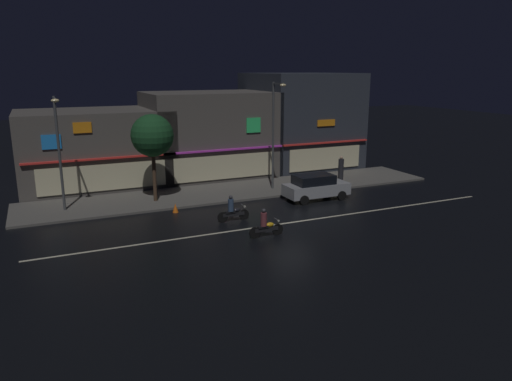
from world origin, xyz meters
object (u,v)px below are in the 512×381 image
pedestrian_on_sidewalk (341,170)px  motorcycle_lead (265,225)px  streetlamp_west (59,144)px  motorcycle_following (233,210)px  streetlamp_mid (274,128)px  traffic_cone (175,208)px  parked_car_near_kerb (316,187)px

pedestrian_on_sidewalk → motorcycle_lead: pedestrian_on_sidewalk is taller
streetlamp_west → motorcycle_following: 10.84m
streetlamp_west → streetlamp_mid: streetlamp_mid is taller
streetlamp_mid → pedestrian_on_sidewalk: bearing=-0.4°
streetlamp_west → streetlamp_mid: size_ratio=0.91×
motorcycle_lead → streetlamp_mid: bearing=-124.0°
pedestrian_on_sidewalk → motorcycle_following: bearing=81.9°
pedestrian_on_sidewalk → traffic_cone: size_ratio=3.56×
parked_car_near_kerb → pedestrian_on_sidewalk: bearing=37.4°
streetlamp_west → pedestrian_on_sidewalk: bearing=-1.1°
pedestrian_on_sidewalk → motorcycle_following: (-10.86, -5.29, -0.41)m
streetlamp_west → traffic_cone: size_ratio=12.28×
motorcycle_lead → traffic_cone: bearing=-68.8°
parked_car_near_kerb → motorcycle_following: parked_car_near_kerb is taller
streetlamp_west → motorcycle_lead: streetlamp_west is taller
streetlamp_west → pedestrian_on_sidewalk: 19.67m
parked_car_near_kerb → motorcycle_lead: size_ratio=2.26×
parked_car_near_kerb → traffic_cone: parked_car_near_kerb is taller
streetlamp_west → motorcycle_following: streetlamp_west is taller
parked_car_near_kerb → traffic_cone: bearing=174.5°
streetlamp_mid → pedestrian_on_sidewalk: size_ratio=3.79×
motorcycle_following → traffic_cone: 3.94m
motorcycle_following → traffic_cone: motorcycle_following is taller
streetlamp_mid → motorcycle_following: (-5.27, -5.33, -3.86)m
traffic_cone → pedestrian_on_sidewalk: bearing=9.6°
pedestrian_on_sidewalk → traffic_cone: 13.58m
motorcycle_following → motorcycle_lead: bearing=-75.1°
motorcycle_lead → motorcycle_following: 3.22m
streetlamp_mid → pedestrian_on_sidewalk: (5.59, -0.04, -3.45)m
streetlamp_west → parked_car_near_kerb: 16.04m
streetlamp_west → traffic_cone: 7.66m
motorcycle_following → traffic_cone: bearing=134.8°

